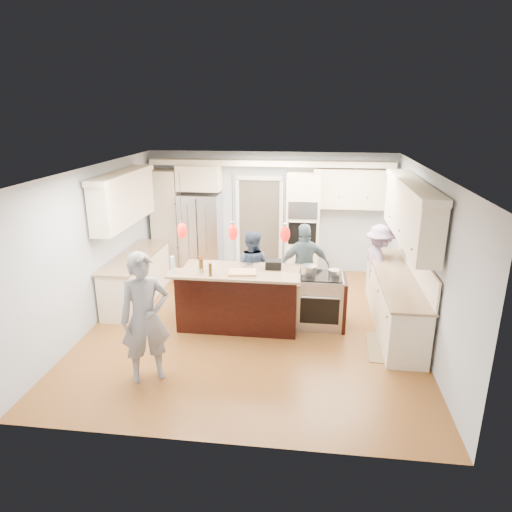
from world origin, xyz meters
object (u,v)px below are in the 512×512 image
Objects in this scene: kitchen_island at (240,297)px; person_far_left at (252,268)px; person_bar_end at (145,318)px; island_range at (321,300)px; refrigerator at (201,233)px.

person_far_left reaches higher than kitchen_island.
person_bar_end reaches higher than person_far_left.
island_range is at bearing 10.54° from person_bar_end.
kitchen_island is 0.82m from person_far_left.
refrigerator is at bearing 116.89° from kitchen_island.
person_far_left is (1.40, -1.79, -0.17)m from refrigerator.
person_far_left reaches higher than island_range.
refrigerator reaches higher than island_range.
kitchen_island is 1.41m from island_range.
person_far_left is (1.10, 2.65, -0.18)m from person_bar_end.
refrigerator reaches higher than kitchen_island.
kitchen_island reaches higher than island_range.
person_bar_end is (-2.40, -1.95, 0.46)m from island_range.
island_range is at bearing 3.08° from kitchen_island.
refrigerator is 4.45m from person_bar_end.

